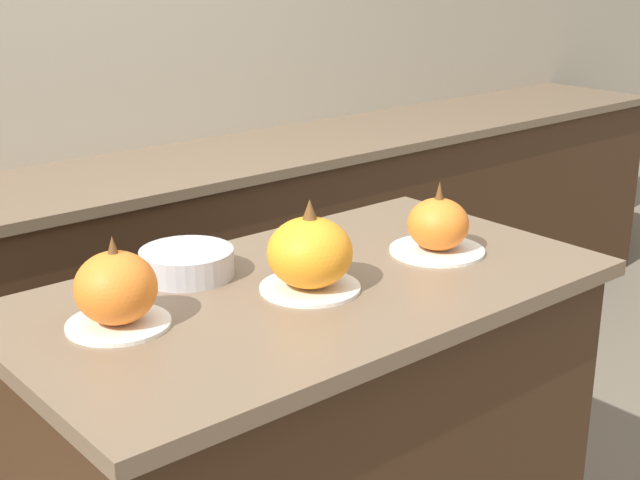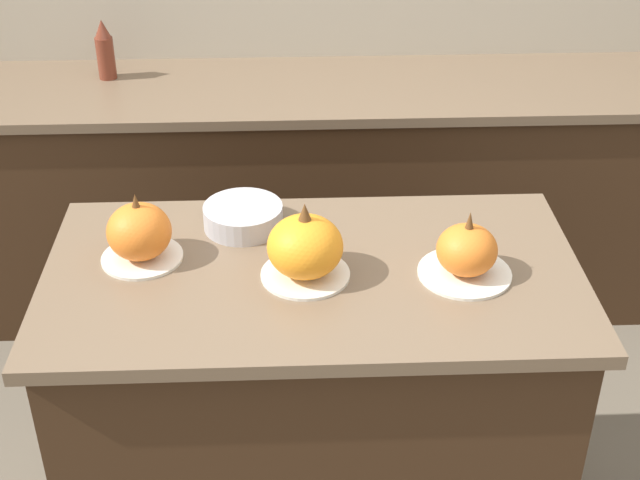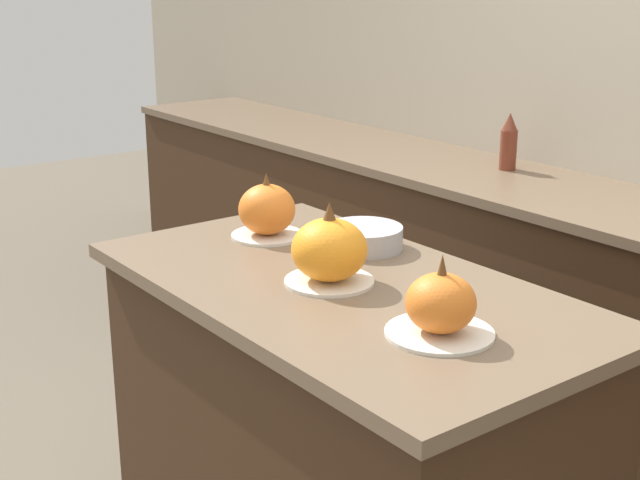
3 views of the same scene
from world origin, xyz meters
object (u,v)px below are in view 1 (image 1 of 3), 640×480
Objects in this scene: pumpkin_cake_center at (310,255)px; pumpkin_cake_right at (438,227)px; pumpkin_cake_left at (116,291)px; mixing_bowl at (187,263)px.

pumpkin_cake_right is (0.37, -0.01, -0.02)m from pumpkin_cake_center.
pumpkin_cake_left reaches higher than pumpkin_cake_right.
pumpkin_cake_right is 0.58m from mixing_bowl.
pumpkin_cake_center reaches higher than pumpkin_cake_left.
pumpkin_cake_right is 1.09× the size of mixing_bowl.
pumpkin_cake_center is 0.28m from mixing_bowl.
pumpkin_cake_right is at bearing -1.55° from pumpkin_cake_center.
pumpkin_cake_center is at bearing -56.70° from mixing_bowl.
pumpkin_cake_right is (0.77, -0.10, -0.01)m from pumpkin_cake_left.
mixing_bowl is at bearing 30.53° from pumpkin_cake_left.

